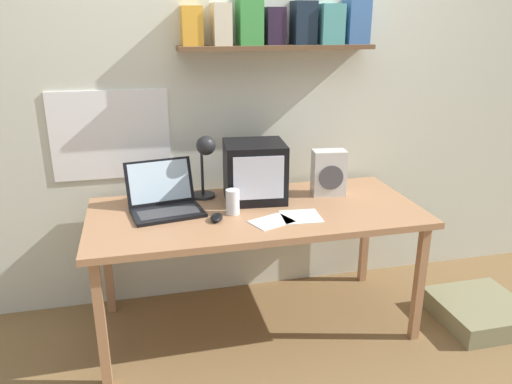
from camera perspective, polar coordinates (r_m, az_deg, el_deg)
ground_plane at (r=2.98m, az=0.00°, el=-14.76°), size 12.00×12.00×0.00m
back_wall at (r=2.96m, az=-2.09°, el=12.26°), size 5.60×0.24×2.60m
corner_desk at (r=2.67m, az=0.00°, el=-3.10°), size 1.75×0.79×0.70m
crt_monitor at (r=2.76m, az=-0.16°, el=2.38°), size 0.35×0.33×0.32m
laptop at (r=2.67m, az=-10.46°, el=-0.77°), size 0.41×0.38×0.25m
desk_lamp at (r=2.74m, az=-5.83°, el=4.09°), size 0.14×0.18×0.37m
juice_glass at (r=2.58m, az=-2.69°, el=-1.27°), size 0.07×0.07×0.13m
space_heater at (r=2.88m, az=8.31°, el=2.20°), size 0.20×0.13×0.26m
computer_mouse at (r=2.52m, az=-4.53°, el=-2.92°), size 0.09×0.12×0.03m
printed_handout at (r=2.50m, az=1.80°, el=-3.40°), size 0.24×0.21×0.00m
loose_paper_near_laptop at (r=2.57m, az=5.16°, el=-2.81°), size 0.21×0.20×0.00m
floor_cushion at (r=3.25m, az=24.22°, el=-12.31°), size 0.48×0.48×0.12m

